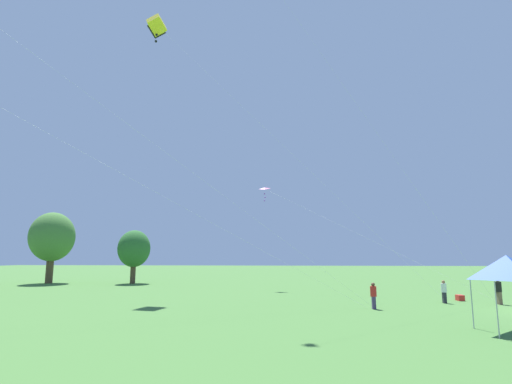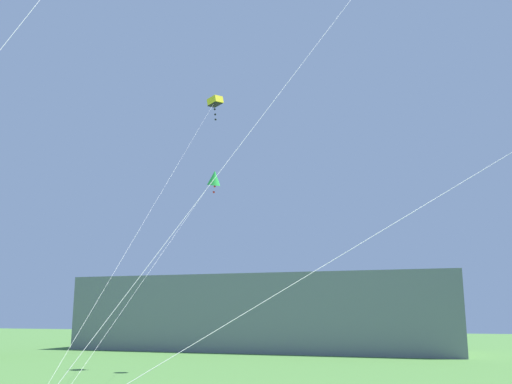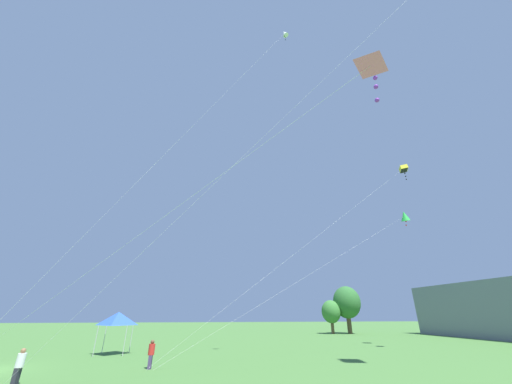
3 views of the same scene
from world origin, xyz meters
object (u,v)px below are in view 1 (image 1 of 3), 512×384
Objects in this scene: kite_yellow_box_4 at (157,26)px; person_white_shirt at (444,291)px; person_red_shirt at (373,295)px; cooler_box at (460,298)px; person_black_shirt at (498,290)px; kite_pink_delta_1 at (266,190)px; festival_tent at (507,267)px.

person_white_shirt is at bearing -105.95° from kite_yellow_box_4.
person_white_shirt is 0.06× the size of kite_yellow_box_4.
person_red_shirt is 32.49m from kite_yellow_box_4.
person_red_shirt is 0.06× the size of kite_yellow_box_4.
person_red_shirt is (-5.21, 7.15, 0.65)m from cooler_box.
kite_yellow_box_4 is at bearing 78.81° from cooler_box.
cooler_box is at bearing 29.32° from person_black_shirt.
person_black_shirt is (3.05, -8.81, 0.11)m from person_red_shirt.
person_red_shirt is 18.91m from kite_pink_delta_1.
festival_tent reaches higher than person_white_shirt.
person_red_shirt reaches higher than person_white_shirt.
kite_pink_delta_1 is (14.85, 7.40, 9.07)m from person_red_shirt.
festival_tent is 26.12m from kite_pink_delta_1.
festival_tent is 8.71m from person_red_shirt.
kite_pink_delta_1 is (11.37, 12.84, 9.09)m from person_white_shirt.
person_red_shirt is 9.32m from person_black_shirt.
kite_yellow_box_4 is (6.70, 23.43, 25.08)m from person_white_shirt.
kite_pink_delta_1 reaches higher than person_white_shirt.
person_black_shirt is 0.07× the size of kite_yellow_box_4.
kite_pink_delta_1 is at bearing -26.91° from person_white_shirt.
person_red_shirt is 0.09× the size of kite_pink_delta_1.
kite_yellow_box_4 reaches higher than person_white_shirt.
kite_pink_delta_1 is at bearing 27.42° from festival_tent.
person_black_shirt reaches higher than cooler_box.
kite_yellow_box_4 is (17.61, 22.15, 23.20)m from festival_tent.
kite_yellow_box_4 is at bearing 66.74° from person_black_shirt.
festival_tent reaches higher than person_red_shirt.
person_red_shirt is at bearing 29.25° from festival_tent.
cooler_box is 0.44× the size of person_white_shirt.
person_red_shirt is at bearing 47.26° from person_white_shirt.
kite_pink_delta_1 is at bearing 125.87° from person_red_shirt.
cooler_box is (12.63, -2.99, -2.51)m from festival_tent.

